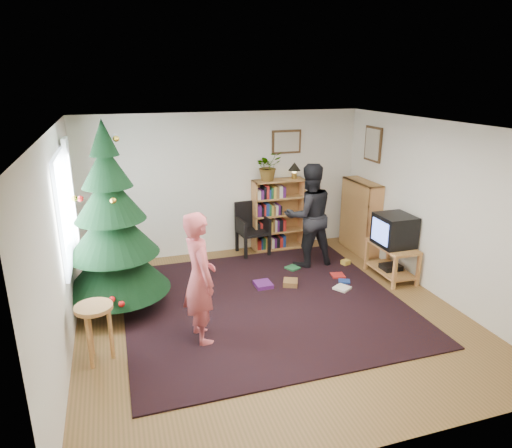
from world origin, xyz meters
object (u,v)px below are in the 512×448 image
object	(u,v)px
tv_stand	(392,258)
crt_tv	(394,230)
bookshelf_right	(360,216)
person_by_chair	(309,215)
table_lamp	(294,168)
picture_back	(286,142)
bookshelf_back	(278,214)
potted_plant	(268,166)
christmas_tree	(113,235)
picture_right	(373,144)
armchair	(251,226)
person_standing	(200,278)
stool	(95,318)

from	to	relation	value
tv_stand	crt_tv	size ratio (longest dim) A/B	1.54
bookshelf_right	person_by_chair	world-z (taller)	person_by_chair
table_lamp	picture_back	bearing A→B (deg)	129.41
bookshelf_back	potted_plant	xyz separation A→B (m)	(-0.20, 0.00, 0.89)
christmas_tree	person_by_chair	distance (m)	3.18
christmas_tree	table_lamp	bearing A→B (deg)	25.67
picture_right	tv_stand	xyz separation A→B (m)	(-0.26, -1.21, -1.63)
crt_tv	potted_plant	world-z (taller)	potted_plant
tv_stand	table_lamp	world-z (taller)	table_lamp
bookshelf_back	armchair	distance (m)	0.56
picture_back	picture_right	size ratio (longest dim) A/B	0.92
picture_back	bookshelf_right	distance (m)	1.89
bookshelf_right	potted_plant	size ratio (longest dim) A/B	2.55
crt_tv	potted_plant	bearing A→B (deg)	128.96
picture_right	potted_plant	world-z (taller)	picture_right
christmas_tree	table_lamp	size ratio (longest dim) A/B	8.66
bookshelf_back	person_standing	distance (m)	3.32
crt_tv	bookshelf_back	bearing A→B (deg)	124.90
crt_tv	person_standing	size ratio (longest dim) A/B	0.35
armchair	table_lamp	world-z (taller)	table_lamp
bookshelf_right	potted_plant	world-z (taller)	potted_plant
person_by_chair	stool	bearing A→B (deg)	28.40
person_by_chair	tv_stand	bearing A→B (deg)	139.36
christmas_tree	bookshelf_back	bearing A→B (deg)	27.94
person_standing	potted_plant	xyz separation A→B (m)	(1.77, 2.67, 0.75)
stool	potted_plant	size ratio (longest dim) A/B	1.35
crt_tv	stool	size ratio (longest dim) A/B	0.81
crt_tv	stool	xyz separation A→B (m)	(-4.42, -0.96, -0.26)
tv_stand	person_standing	xyz separation A→B (m)	(-3.22, -0.87, 0.49)
crt_tv	armchair	size ratio (longest dim) A/B	0.60
christmas_tree	picture_back	bearing A→B (deg)	28.44
picture_back	potted_plant	size ratio (longest dim) A/B	1.08
christmas_tree	crt_tv	distance (m)	4.18
bookshelf_right	table_lamp	size ratio (longest dim) A/B	4.36
armchair	person_by_chair	distance (m)	1.19
picture_back	picture_right	distance (m)	1.51
picture_right	crt_tv	distance (m)	1.69
picture_right	armchair	size ratio (longest dim) A/B	0.65
bookshelf_back	person_by_chair	size ratio (longest dim) A/B	0.75
person_by_chair	christmas_tree	bearing A→B (deg)	11.10
picture_back	bookshelf_back	world-z (taller)	picture_back
person_standing	potted_plant	bearing A→B (deg)	-41.61
bookshelf_back	bookshelf_right	xyz separation A→B (m)	(1.38, -0.57, 0.00)
christmas_tree	bookshelf_back	xyz separation A→B (m)	(2.90, 1.54, -0.41)
person_by_chair	bookshelf_right	bearing A→B (deg)	-164.45
bookshelf_right	potted_plant	distance (m)	1.90
stool	potted_plant	distance (m)	4.17
bookshelf_right	crt_tv	bearing A→B (deg)	174.29
stool	table_lamp	xyz separation A→B (m)	(3.46, 2.76, 0.97)
armchair	table_lamp	xyz separation A→B (m)	(0.83, 0.05, 1.00)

